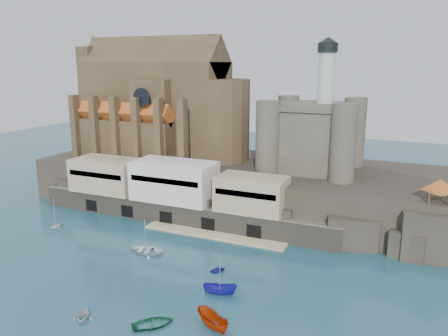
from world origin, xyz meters
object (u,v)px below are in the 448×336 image
at_px(castle_keep, 313,133).
at_px(boat_2, 220,294).
at_px(church, 161,109).
at_px(pavilion, 440,187).
at_px(boat_1, 83,318).

bearing_deg(castle_keep, boat_2, -94.75).
xyz_separation_m(castle_keep, boat_2, (-3.60, -43.32, -18.31)).
height_order(church, castle_keep, church).
relative_size(church, pavilion, 7.34).
relative_size(castle_keep, boat_2, 5.60).
relative_size(church, boat_1, 14.12).
distance_m(castle_keep, boat_2, 47.17).
height_order(church, pavilion, church).
bearing_deg(pavilion, castle_keep, 149.82).
bearing_deg(church, pavilion, -13.48).
xyz_separation_m(church, pavilion, (66.13, -15.85, -9.40)).
xyz_separation_m(church, boat_1, (22.27, -57.47, -22.13)).
distance_m(pavilion, boat_2, 42.80).
bearing_deg(church, boat_2, -50.31).
height_order(pavilion, boat_2, pavilion).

